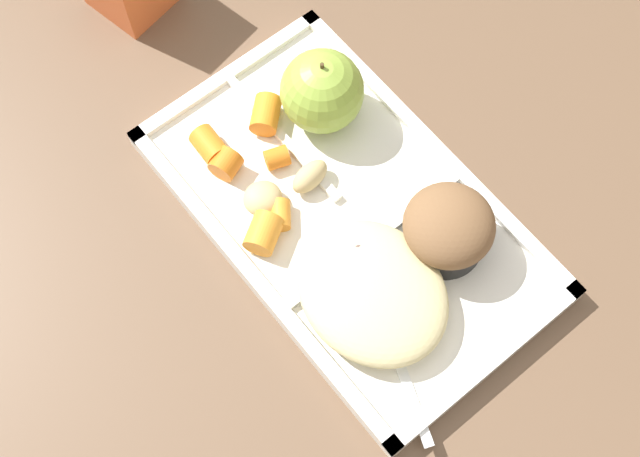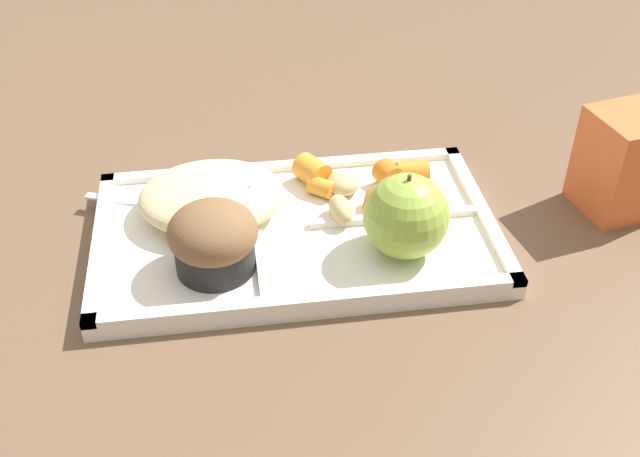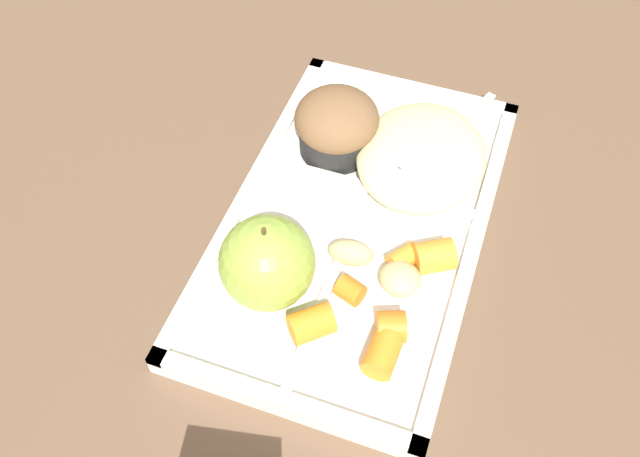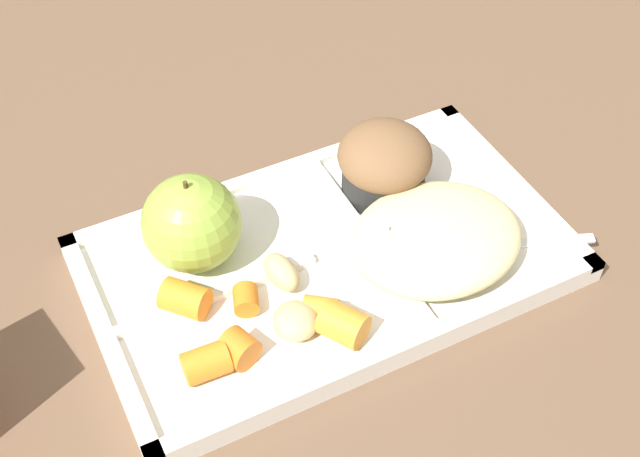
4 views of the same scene
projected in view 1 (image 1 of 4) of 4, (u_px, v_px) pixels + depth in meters
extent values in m
plane|color=brown|center=(347.00, 218.00, 0.78)|extent=(6.00, 6.00, 0.00)
cube|color=white|center=(347.00, 215.00, 0.78)|extent=(0.38, 0.22, 0.01)
cube|color=white|center=(256.00, 279.00, 0.74)|extent=(0.38, 0.01, 0.01)
cube|color=white|center=(434.00, 145.00, 0.79)|extent=(0.38, 0.01, 0.01)
cube|color=white|center=(227.00, 76.00, 0.82)|extent=(0.01, 0.22, 0.01)
cube|color=white|center=(487.00, 365.00, 0.71)|extent=(0.01, 0.22, 0.01)
cube|color=white|center=(374.00, 240.00, 0.76)|extent=(0.01, 0.19, 0.01)
cube|color=white|center=(281.00, 140.00, 0.80)|extent=(0.16, 0.01, 0.01)
sphere|color=#93B742|center=(322.00, 91.00, 0.77)|extent=(0.08, 0.08, 0.08)
cylinder|color=#4C381E|center=(322.00, 67.00, 0.74)|extent=(0.00, 0.00, 0.01)
cylinder|color=black|center=(445.00, 237.00, 0.75)|extent=(0.07, 0.07, 0.03)
ellipsoid|color=brown|center=(449.00, 226.00, 0.72)|extent=(0.08, 0.08, 0.05)
cylinder|color=orange|center=(277.00, 158.00, 0.78)|extent=(0.03, 0.03, 0.02)
cylinder|color=orange|center=(262.00, 117.00, 0.79)|extent=(0.04, 0.04, 0.03)
cylinder|color=orange|center=(209.00, 145.00, 0.78)|extent=(0.03, 0.03, 0.02)
cylinder|color=orange|center=(280.00, 215.00, 0.76)|extent=(0.03, 0.03, 0.02)
cylinder|color=orange|center=(226.00, 164.00, 0.77)|extent=(0.03, 0.03, 0.03)
cylinder|color=orange|center=(263.00, 233.00, 0.75)|extent=(0.04, 0.04, 0.03)
ellipsoid|color=tan|center=(263.00, 198.00, 0.76)|extent=(0.04, 0.04, 0.02)
ellipsoid|color=tan|center=(310.00, 176.00, 0.77)|extent=(0.03, 0.04, 0.02)
ellipsoid|color=beige|center=(373.00, 292.00, 0.72)|extent=(0.14, 0.12, 0.04)
sphere|color=brown|center=(373.00, 297.00, 0.72)|extent=(0.03, 0.03, 0.03)
sphere|color=brown|center=(355.00, 311.00, 0.72)|extent=(0.03, 0.03, 0.03)
sphere|color=brown|center=(358.00, 258.00, 0.73)|extent=(0.04, 0.04, 0.04)
sphere|color=brown|center=(341.00, 275.00, 0.73)|extent=(0.03, 0.03, 0.03)
cube|color=white|center=(409.00, 390.00, 0.71)|extent=(0.09, 0.04, 0.00)
cube|color=white|center=(382.00, 316.00, 0.73)|extent=(0.04, 0.03, 0.00)
cylinder|color=white|center=(381.00, 282.00, 0.74)|extent=(0.02, 0.01, 0.00)
cylinder|color=white|center=(371.00, 285.00, 0.74)|extent=(0.02, 0.01, 0.00)
cylinder|color=white|center=(360.00, 288.00, 0.74)|extent=(0.02, 0.01, 0.00)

